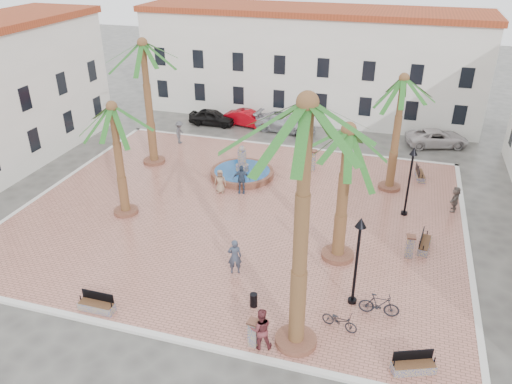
# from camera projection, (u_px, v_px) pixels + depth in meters

# --- Properties ---
(ground) EXTENTS (120.00, 120.00, 0.00)m
(ground) POSITION_uv_depth(u_px,v_px,m) (240.00, 213.00, 30.41)
(ground) COLOR #56544F
(ground) RESTS_ON ground
(plaza) EXTENTS (26.00, 22.00, 0.15)m
(plaza) POSITION_uv_depth(u_px,v_px,m) (240.00, 212.00, 30.38)
(plaza) COLOR #B66F5F
(plaza) RESTS_ON ground
(kerb_n) EXTENTS (26.30, 0.30, 0.16)m
(kerb_n) POSITION_uv_depth(u_px,v_px,m) (284.00, 146.00, 39.72)
(kerb_n) COLOR silver
(kerb_n) RESTS_ON ground
(kerb_s) EXTENTS (26.30, 0.30, 0.16)m
(kerb_s) POSITION_uv_depth(u_px,v_px,m) (158.00, 336.00, 21.03)
(kerb_s) COLOR silver
(kerb_s) RESTS_ON ground
(kerb_e) EXTENTS (0.30, 22.30, 0.16)m
(kerb_e) POSITION_uv_depth(u_px,v_px,m) (467.00, 246.00, 27.04)
(kerb_e) COLOR silver
(kerb_e) RESTS_ON ground
(kerb_w) EXTENTS (0.30, 22.30, 0.16)m
(kerb_w) POSITION_uv_depth(u_px,v_px,m) (58.00, 184.00, 33.71)
(kerb_w) COLOR silver
(kerb_w) RESTS_ON ground
(building_north) EXTENTS (30.40, 7.40, 9.50)m
(building_north) POSITION_uv_depth(u_px,v_px,m) (309.00, 62.00, 45.20)
(building_north) COLOR white
(building_north) RESTS_ON ground
(fountain) EXTENTS (4.38, 4.38, 2.26)m
(fountain) POSITION_uv_depth(u_px,v_px,m) (242.00, 172.00, 34.59)
(fountain) COLOR brown
(fountain) RESTS_ON plaza
(palm_nw) EXTENTS (5.17, 5.17, 8.97)m
(palm_nw) POSITION_uv_depth(u_px,v_px,m) (144.00, 57.00, 33.26)
(palm_nw) COLOR brown
(palm_nw) RESTS_ON plaza
(palm_sw) EXTENTS (4.71, 4.71, 6.97)m
(palm_sw) POSITION_uv_depth(u_px,v_px,m) (113.00, 120.00, 27.47)
(palm_sw) COLOR brown
(palm_sw) RESTS_ON plaza
(palm_s) EXTENTS (5.60, 5.60, 10.62)m
(palm_s) POSITION_uv_depth(u_px,v_px,m) (306.00, 133.00, 16.34)
(palm_s) COLOR brown
(palm_s) RESTS_ON plaza
(palm_e) EXTENTS (5.49, 5.49, 7.41)m
(palm_e) POSITION_uv_depth(u_px,v_px,m) (347.00, 147.00, 23.23)
(palm_e) COLOR brown
(palm_e) RESTS_ON plaza
(palm_ne) EXTENTS (4.71, 4.71, 7.68)m
(palm_ne) POSITION_uv_depth(u_px,v_px,m) (402.00, 91.00, 30.04)
(palm_ne) COLOR brown
(palm_ne) RESTS_ON plaza
(bench_s) EXTENTS (1.67, 0.51, 0.88)m
(bench_s) POSITION_uv_depth(u_px,v_px,m) (97.00, 306.00, 22.26)
(bench_s) COLOR slate
(bench_s) RESTS_ON plaza
(bench_se) EXTENTS (1.76, 1.11, 0.89)m
(bench_se) POSITION_uv_depth(u_px,v_px,m) (413.00, 366.00, 19.13)
(bench_se) COLOR slate
(bench_se) RESTS_ON plaza
(bench_e) EXTENTS (0.73, 1.76, 0.90)m
(bench_e) POSITION_uv_depth(u_px,v_px,m) (424.00, 244.00, 26.62)
(bench_e) COLOR slate
(bench_e) RESTS_ON plaza
(bench_ne) EXTENTS (0.73, 1.68, 0.86)m
(bench_ne) POSITION_uv_depth(u_px,v_px,m) (420.00, 175.00, 34.27)
(bench_ne) COLOR slate
(bench_ne) RESTS_ON plaza
(lamppost_s) EXTENTS (0.49, 0.49, 4.48)m
(lamppost_s) POSITION_uv_depth(u_px,v_px,m) (358.00, 247.00, 21.45)
(lamppost_s) COLOR black
(lamppost_s) RESTS_ON plaza
(lamppost_e) EXTENTS (0.47, 0.47, 4.32)m
(lamppost_e) POSITION_uv_depth(u_px,v_px,m) (411.00, 170.00, 28.63)
(lamppost_e) COLOR black
(lamppost_e) RESTS_ON plaza
(bollard_se) EXTENTS (0.51, 0.51, 1.28)m
(bollard_se) POSITION_uv_depth(u_px,v_px,m) (254.00, 333.00, 20.17)
(bollard_se) COLOR slate
(bollard_se) RESTS_ON plaza
(bollard_n) EXTENTS (0.55, 0.55, 1.50)m
(bollard_n) POSITION_uv_depth(u_px,v_px,m) (312.00, 160.00, 35.28)
(bollard_n) COLOR slate
(bollard_n) RESTS_ON plaza
(bollard_e) EXTENTS (0.50, 0.50, 1.27)m
(bollard_e) POSITION_uv_depth(u_px,v_px,m) (410.00, 246.00, 25.76)
(bollard_e) COLOR slate
(bollard_e) RESTS_ON plaza
(litter_bin) EXTENTS (0.35, 0.35, 0.67)m
(litter_bin) POSITION_uv_depth(u_px,v_px,m) (254.00, 300.00, 22.46)
(litter_bin) COLOR black
(litter_bin) RESTS_ON plaza
(cyclist_a) EXTENTS (0.81, 0.67, 1.90)m
(cyclist_a) POSITION_uv_depth(u_px,v_px,m) (235.00, 257.00, 24.41)
(cyclist_a) COLOR #333C4D
(cyclist_a) RESTS_ON plaza
(bicycle_a) EXTENTS (1.68, 0.94, 0.84)m
(bicycle_a) POSITION_uv_depth(u_px,v_px,m) (340.00, 320.00, 21.15)
(bicycle_a) COLOR black
(bicycle_a) RESTS_ON plaza
(cyclist_b) EXTENTS (1.12, 1.00, 1.89)m
(cyclist_b) POSITION_uv_depth(u_px,v_px,m) (261.00, 329.00, 19.96)
(cyclist_b) COLOR maroon
(cyclist_b) RESTS_ON plaza
(bicycle_b) EXTENTS (1.78, 0.52, 1.07)m
(bicycle_b) POSITION_uv_depth(u_px,v_px,m) (379.00, 305.00, 21.87)
(bicycle_b) COLOR black
(bicycle_b) RESTS_ON plaza
(pedestrian_fountain_a) EXTENTS (0.88, 0.71, 1.58)m
(pedestrian_fountain_a) POSITION_uv_depth(u_px,v_px,m) (220.00, 181.00, 32.18)
(pedestrian_fountain_a) COLOR #9C7C63
(pedestrian_fountain_a) RESTS_ON plaza
(pedestrian_fountain_b) EXTENTS (1.20, 0.70, 1.92)m
(pedestrian_fountain_b) POSITION_uv_depth(u_px,v_px,m) (241.00, 179.00, 32.07)
(pedestrian_fountain_b) COLOR #334661
(pedestrian_fountain_b) RESTS_ON plaza
(pedestrian_north) EXTENTS (0.79, 1.25, 1.84)m
(pedestrian_north) POSITION_uv_depth(u_px,v_px,m) (180.00, 132.00, 39.75)
(pedestrian_north) COLOR #4A4A4F
(pedestrian_north) RESTS_ON plaza
(pedestrian_east) EXTENTS (0.74, 1.55, 1.60)m
(pedestrian_east) POSITION_uv_depth(u_px,v_px,m) (455.00, 199.00, 30.02)
(pedestrian_east) COLOR #61554E
(pedestrian_east) RESTS_ON plaza
(car_black) EXTENTS (4.15, 1.74, 1.40)m
(car_black) POSITION_uv_depth(u_px,v_px,m) (212.00, 117.00, 44.14)
(car_black) COLOR black
(car_black) RESTS_ON ground
(car_red) EXTENTS (4.38, 2.12, 1.38)m
(car_red) POSITION_uv_depth(u_px,v_px,m) (248.00, 118.00, 43.86)
(car_red) COLOR #A0050F
(car_red) RESTS_ON ground
(car_silver) EXTENTS (5.47, 2.70, 1.53)m
(car_silver) POSITION_uv_depth(u_px,v_px,m) (285.00, 123.00, 42.67)
(car_silver) COLOR #B5B6BE
(car_silver) RESTS_ON ground
(car_white) EXTENTS (5.28, 3.61, 1.34)m
(car_white) POSITION_uv_depth(u_px,v_px,m) (437.00, 138.00, 39.75)
(car_white) COLOR beige
(car_white) RESTS_ON ground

